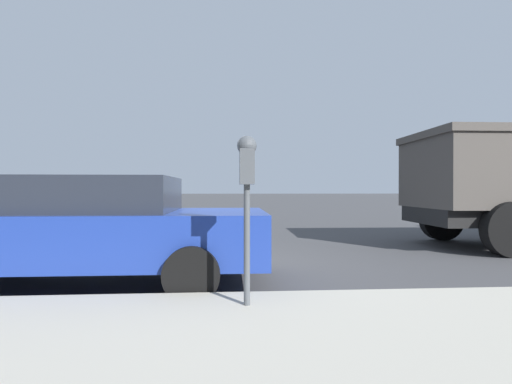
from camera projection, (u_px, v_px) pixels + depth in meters
The scene contains 3 objects.
ground_plane at pixel (184, 267), 6.47m from camera, with size 220.00×220.00×0.00m, color #424244.
parking_meter at pixel (247, 176), 3.83m from camera, with size 0.21×0.19×1.63m.
car_blue at pixel (85, 227), 5.31m from camera, with size 2.18×4.72×1.44m.
Camera 1 is at (-6.53, -0.72, 1.27)m, focal length 28.00 mm.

